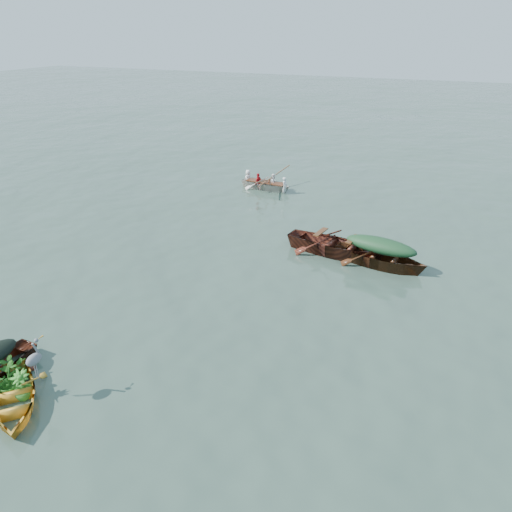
{
  "coord_description": "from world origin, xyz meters",
  "views": [
    {
      "loc": [
        6.52,
        -9.99,
        7.43
      ],
      "look_at": [
        0.66,
        3.65,
        0.5
      ],
      "focal_mm": 35.0,
      "sensor_mm": 36.0,
      "label": 1
    }
  ],
  "objects": [
    {
      "name": "rowers",
      "position": [
        -2.37,
        11.97,
        0.79
      ],
      "size": [
        2.62,
        1.24,
        0.76
      ],
      "primitive_type": "imported",
      "rotation": [
        0.0,
        0.0,
        1.47
      ],
      "color": "silver",
      "rests_on": "rowed_boat"
    },
    {
      "name": "ground",
      "position": [
        0.0,
        0.0,
        0.0
      ],
      "size": [
        140.0,
        140.0,
        0.0
      ],
      "primitive_type": "plane",
      "color": "#395043",
      "rests_on": "ground"
    },
    {
      "name": "open_wooden_boat",
      "position": [
        2.78,
        5.82,
        0.0
      ],
      "size": [
        5.15,
        2.29,
        1.2
      ],
      "primitive_type": "imported",
      "rotation": [
        0.0,
        0.0,
        1.42
      ],
      "color": "maroon",
      "rests_on": "ground"
    },
    {
      "name": "thwart_benches",
      "position": [
        2.78,
        5.82,
        0.62
      ],
      "size": [
        2.6,
        1.3,
        0.04
      ],
      "primitive_type": null,
      "rotation": [
        0.0,
        0.0,
        1.42
      ],
      "color": "#492611",
      "rests_on": "open_wooden_boat"
    },
    {
      "name": "oars",
      "position": [
        -2.37,
        11.97,
        0.44
      ],
      "size": [
        0.87,
        2.65,
        0.06
      ],
      "primitive_type": null,
      "rotation": [
        0.0,
        0.0,
        1.47
      ],
      "color": "brown",
      "rests_on": "rowed_boat"
    },
    {
      "name": "dinghy_weeds",
      "position": [
        -1.88,
        -3.98,
        0.72
      ],
      "size": [
        1.13,
        1.13,
        0.6
      ],
      "primitive_type": "imported",
      "rotation": [
        0.0,
        0.0,
        0.79
      ],
      "color": "#1C5E18",
      "rests_on": "yellow_dinghy"
    },
    {
      "name": "rowed_boat",
      "position": [
        -2.37,
        11.97,
        0.0
      ],
      "size": [
        3.71,
        1.46,
        0.82
      ],
      "primitive_type": "imported",
      "rotation": [
        0.0,
        0.0,
        1.47
      ],
      "color": "silver",
      "rests_on": "ground"
    },
    {
      "name": "green_tarp_cover",
      "position": [
        4.36,
        5.52,
        0.78
      ],
      "size": [
        2.53,
        1.2,
        0.52
      ],
      "primitive_type": "ellipsoid",
      "rotation": [
        0.0,
        0.0,
        1.38
      ],
      "color": "#193D1D",
      "rests_on": "green_tarp_boat"
    },
    {
      "name": "yellow_dinghy",
      "position": [
        -1.51,
        -4.38,
        0.0
      ],
      "size": [
        3.16,
        3.14,
        0.83
      ],
      "primitive_type": "imported",
      "rotation": [
        0.0,
        0.0,
        0.79
      ],
      "color": "gold",
      "rests_on": "ground"
    },
    {
      "name": "heron",
      "position": [
        -1.16,
        -3.96,
        0.88
      ],
      "size": [
        0.48,
        0.48,
        0.92
      ],
      "primitive_type": null,
      "rotation": [
        0.0,
        0.0,
        0.79
      ],
      "color": "gray",
      "rests_on": "yellow_dinghy"
    },
    {
      "name": "green_tarp_boat",
      "position": [
        4.36,
        5.52,
        0.0
      ],
      "size": [
        4.61,
        2.18,
        1.04
      ],
      "primitive_type": "imported",
      "rotation": [
        0.0,
        0.0,
        1.38
      ],
      "color": "#4C2911",
      "rests_on": "ground"
    }
  ]
}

